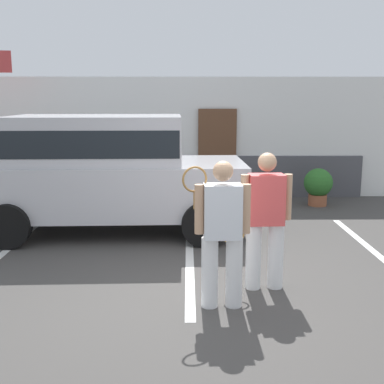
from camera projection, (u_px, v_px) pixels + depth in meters
The scene contains 8 objects.
ground_plane at pixel (200, 296), 5.89m from camera, with size 40.00×40.00×0.00m, color #423F3D.
parking_stripe_1 at pixel (190, 257), 7.36m from camera, with size 0.12×4.40×0.01m, color silver.
parking_stripe_2 at pixel (379, 256), 7.39m from camera, with size 0.12×4.40×0.01m, color silver.
house_frontage at pixel (194, 141), 11.74m from camera, with size 9.57×0.40×2.83m.
parked_suv at pixel (106, 168), 8.57m from camera, with size 4.66×2.28×2.05m.
tennis_player_man at pixel (222, 232), 5.46m from camera, with size 0.76×0.27×1.68m.
tennis_player_woman at pixel (265, 220), 6.00m from camera, with size 0.89×0.29×1.70m.
potted_plant_by_porch at pixel (318, 185), 10.81m from camera, with size 0.63×0.63×0.83m.
Camera 1 is at (-0.14, -5.55, 2.34)m, focal length 45.87 mm.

